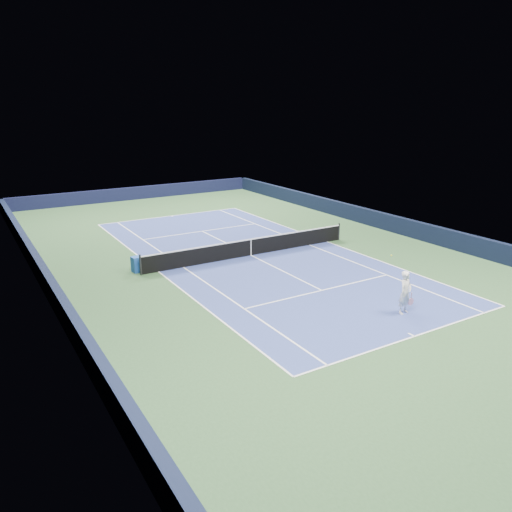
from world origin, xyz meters
TOP-DOWN VIEW (x-y plane):
  - ground at (0.00, 0.00)m, footprint 40.00×40.00m
  - wall_far at (0.00, 19.82)m, footprint 22.00×0.35m
  - wall_right at (10.82, 0.00)m, footprint 0.35×40.00m
  - wall_left at (-10.82, 0.00)m, footprint 0.35×40.00m
  - court_surface at (0.00, 0.00)m, footprint 10.97×23.77m
  - baseline_far at (0.00, 11.88)m, footprint 10.97×0.08m
  - baseline_near at (0.00, -11.88)m, footprint 10.97×0.08m
  - sideline_doubles_right at (5.49, 0.00)m, footprint 0.08×23.77m
  - sideline_doubles_left at (-5.49, 0.00)m, footprint 0.08×23.77m
  - sideline_singles_right at (4.12, 0.00)m, footprint 0.08×23.77m
  - sideline_singles_left at (-4.12, 0.00)m, footprint 0.08×23.77m
  - service_line_far at (0.00, 6.40)m, footprint 8.23×0.08m
  - service_line_near at (0.00, -6.40)m, footprint 8.23×0.08m
  - center_service_line at (0.00, 0.00)m, footprint 0.08×12.80m
  - center_mark_far at (0.00, 11.73)m, footprint 0.08×0.30m
  - center_mark_near at (0.00, -11.73)m, footprint 0.08×0.30m
  - tennis_net at (0.00, 0.00)m, footprint 12.90×0.10m
  - sponsor_cube at (-6.40, 0.57)m, footprint 0.60×0.51m
  - tennis_player at (1.27, -10.16)m, footprint 0.84×1.31m

SIDE VIEW (x-z plane):
  - ground at x=0.00m, z-range 0.00..0.00m
  - court_surface at x=0.00m, z-range 0.00..0.01m
  - baseline_far at x=0.00m, z-range 0.01..0.01m
  - baseline_near at x=0.00m, z-range 0.01..0.01m
  - sideline_doubles_right at x=5.49m, z-range 0.01..0.01m
  - sideline_doubles_left at x=-5.49m, z-range 0.01..0.01m
  - sideline_singles_right at x=4.12m, z-range 0.01..0.01m
  - sideline_singles_left at x=-4.12m, z-range 0.01..0.01m
  - service_line_far at x=0.00m, z-range 0.01..0.01m
  - service_line_near at x=0.00m, z-range 0.01..0.01m
  - center_service_line at x=0.00m, z-range 0.01..0.01m
  - center_mark_far at x=0.00m, z-range 0.01..0.01m
  - center_mark_near at x=0.00m, z-range 0.01..0.01m
  - sponsor_cube at x=-6.40m, z-range 0.00..0.81m
  - tennis_net at x=0.00m, z-range -0.03..1.04m
  - wall_far at x=0.00m, z-range 0.00..1.10m
  - wall_right at x=10.82m, z-range 0.00..1.10m
  - wall_left at x=-10.82m, z-range 0.00..1.10m
  - tennis_player at x=1.27m, z-range -0.21..2.02m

